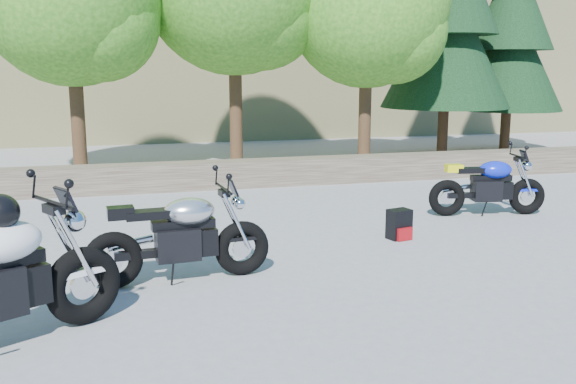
% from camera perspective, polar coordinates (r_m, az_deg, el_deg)
% --- Properties ---
extents(ground, '(90.00, 90.00, 0.00)m').
position_cam_1_polar(ground, '(7.00, 0.57, -7.64)').
color(ground, gray).
rests_on(ground, ground).
extents(stone_wall, '(22.00, 0.55, 0.50)m').
position_cam_1_polar(stone_wall, '(12.18, -6.46, 1.54)').
color(stone_wall, '#4B3D32').
rests_on(stone_wall, ground).
extents(tree_decid_right, '(3.54, 3.54, 5.41)m').
position_cam_1_polar(tree_decid_right, '(14.47, 7.56, 15.91)').
color(tree_decid_right, '#382314').
rests_on(tree_decid_right, ground).
extents(conifer_near, '(3.17, 3.17, 7.06)m').
position_cam_1_polar(conifer_near, '(16.69, 14.07, 15.64)').
color(conifer_near, '#382314').
rests_on(conifer_near, ground).
extents(conifer_far, '(2.82, 2.82, 6.27)m').
position_cam_1_polar(conifer_far, '(18.32, 19.26, 13.64)').
color(conifer_far, '#382314').
rests_on(conifer_far, ground).
extents(silver_bike, '(1.97, 0.62, 0.99)m').
position_cam_1_polar(silver_bike, '(6.85, -9.53, -4.01)').
color(silver_bike, black).
rests_on(silver_bike, ground).
extents(blue_bike, '(1.83, 0.60, 0.92)m').
position_cam_1_polar(blue_bike, '(10.28, 17.39, 0.47)').
color(blue_bike, black).
rests_on(blue_bike, ground).
extents(backpack, '(0.34, 0.31, 0.40)m').
position_cam_1_polar(backpack, '(8.62, 9.88, -2.88)').
color(backpack, black).
rests_on(backpack, ground).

